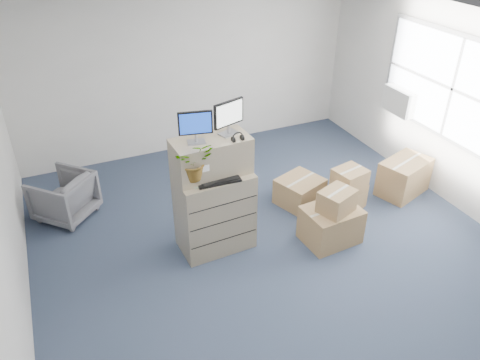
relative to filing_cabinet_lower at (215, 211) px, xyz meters
name	(u,v)px	position (x,y,z in m)	size (l,w,h in m)	color
ground	(279,259)	(0.65, -0.61, -0.55)	(7.00, 7.00, 0.00)	#252F43
wall_back	(188,73)	(0.65, 2.90, 0.85)	(6.00, 0.02, 2.80)	beige
wall_right	(480,121)	(3.66, -0.61, 0.85)	(0.02, 7.00, 2.80)	beige
window	(454,89)	(3.60, -0.11, 1.15)	(0.07, 2.72, 1.52)	gray
ac_unit	(400,101)	(3.52, 0.79, 0.65)	(0.24, 0.60, 0.40)	silver
filing_cabinet_lower	(215,211)	(0.00, 0.00, 0.00)	(0.94, 0.57, 1.10)	#9C8D6B
filing_cabinet_upper	(211,156)	(0.00, 0.05, 0.78)	(0.94, 0.47, 0.47)	#9C8D6B
monitor_left	(195,125)	(-0.19, 0.03, 1.24)	(0.40, 0.19, 0.39)	#99999E
monitor_right	(229,116)	(0.25, 0.09, 1.26)	(0.42, 0.23, 0.43)	#99999E
headphones	(238,137)	(0.28, -0.11, 1.06)	(0.14, 0.14, 0.02)	black
keyboard	(218,180)	(0.00, -0.16, 0.56)	(0.53, 0.22, 0.03)	black
mouse	(241,171)	(0.34, -0.09, 0.57)	(0.10, 0.06, 0.03)	silver
water_bottle	(216,162)	(0.06, 0.06, 0.69)	(0.08, 0.08, 0.28)	gray
phone_dock	(212,171)	(-0.01, 0.03, 0.59)	(0.06, 0.05, 0.13)	silver
external_drive	(236,161)	(0.37, 0.15, 0.58)	(0.20, 0.15, 0.06)	black
tissue_box	(239,158)	(0.38, 0.09, 0.66)	(0.27, 0.13, 0.10)	#3D89D0
potted_plant	(194,165)	(-0.28, -0.11, 0.82)	(0.48, 0.52, 0.47)	#99AE8C
office_chair	(63,194)	(-1.75, 1.48, -0.17)	(0.72, 0.68, 0.75)	#59595E
cardboard_boxes	(352,195)	(2.10, -0.09, -0.26)	(2.53, 1.62, 0.81)	olive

